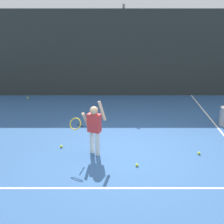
% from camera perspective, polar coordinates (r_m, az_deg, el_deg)
% --- Properties ---
extents(ground_plane, '(20.00, 20.00, 0.00)m').
position_cam_1_polar(ground_plane, '(7.48, 3.20, -7.74)').
color(ground_plane, '#335B93').
extents(court_line_baseline, '(9.00, 0.05, 0.00)m').
position_cam_1_polar(court_line_baseline, '(6.25, 3.91, -13.96)').
color(court_line_baseline, white).
rests_on(court_line_baseline, ground).
extents(back_fence_windscreen, '(12.81, 0.08, 3.19)m').
position_cam_1_polar(back_fence_windscreen, '(11.56, 2.09, 10.78)').
color(back_fence_windscreen, '#282D2B').
rests_on(back_fence_windscreen, ground).
extents(fence_post_1, '(0.09, 0.09, 3.34)m').
position_cam_1_polar(fence_post_1, '(11.61, 2.08, 11.19)').
color(fence_post_1, slate).
rests_on(fence_post_1, ground).
extents(tennis_player, '(0.87, 0.56, 1.35)m').
position_cam_1_polar(tennis_player, '(7.17, -3.46, -2.61)').
color(tennis_player, silver).
rests_on(tennis_player, ground).
extents(tennis_ball_0, '(0.07, 0.07, 0.07)m').
position_cam_1_polar(tennis_ball_0, '(11.89, -15.41, 2.56)').
color(tennis_ball_0, '#CCE033').
rests_on(tennis_ball_0, ground).
extents(tennis_ball_1, '(0.07, 0.07, 0.07)m').
position_cam_1_polar(tennis_ball_1, '(7.71, 15.87, -7.36)').
color(tennis_ball_1, '#CCE033').
rests_on(tennis_ball_1, ground).
extents(tennis_ball_2, '(0.07, 0.07, 0.07)m').
position_cam_1_polar(tennis_ball_2, '(6.96, 4.67, -9.79)').
color(tennis_ball_2, '#CCE033').
rests_on(tennis_ball_2, ground).
extents(tennis_ball_3, '(0.07, 0.07, 0.07)m').
position_cam_1_polar(tennis_ball_3, '(7.85, -9.42, -6.31)').
color(tennis_ball_3, '#CCE033').
rests_on(tennis_ball_3, ground).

